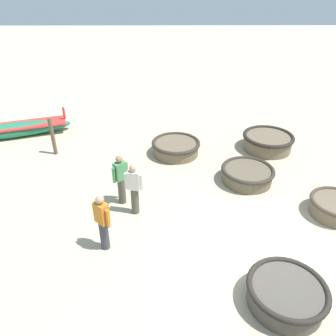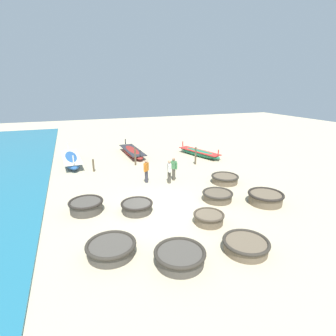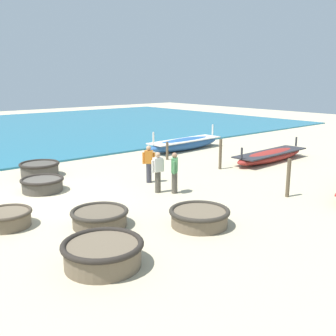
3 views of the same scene
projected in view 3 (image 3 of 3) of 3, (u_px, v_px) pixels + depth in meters
The scene contains 15 objects.
ground_plane at pixel (53, 198), 14.32m from camera, with size 80.00×80.00×0.00m, color #C6B793.
coracle_center at pixel (100, 217), 11.59m from camera, with size 1.71×1.71×0.50m.
coracle_weathered at pixel (42, 184), 15.13m from camera, with size 1.64×1.64×0.53m.
coracle_far_left at pixel (199, 216), 11.61m from camera, with size 1.81×1.81×0.52m.
coracle_beside_post at pixel (40, 169), 17.50m from camera, with size 1.75×1.75×0.61m.
coracle_upturned at pixel (7, 218), 11.54m from camera, with size 1.46×1.46×0.49m.
coracle_front_right at pixel (103, 253), 9.10m from camera, with size 1.93×1.93×0.61m.
long_boat_ochre_hull at pixel (185, 144), 23.81m from camera, with size 1.63×5.68×1.33m.
long_boat_blue_hull at pixel (271, 156), 20.56m from camera, with size 1.48×5.54×1.03m.
fisherman_hauling at pixel (158, 171), 14.85m from camera, with size 0.28×0.52×1.57m.
fisherman_by_coracle at pixel (149, 163), 16.28m from camera, with size 0.39×0.42×1.57m.
fisherman_standing_right at pixel (175, 172), 14.76m from camera, with size 0.39×0.41×1.57m.
mooring_post_inland at pixel (167, 151), 20.94m from camera, with size 0.14×0.14×0.96m, color brown.
mooring_post_shoreline at pixel (220, 154), 18.72m from camera, with size 0.14×0.14×1.46m, color brown.
mooring_post_mid_beach at pixel (288, 178), 14.33m from camera, with size 0.14×0.14×1.43m, color brown.
Camera 3 is at (13.15, -5.70, 4.30)m, focal length 42.00 mm.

